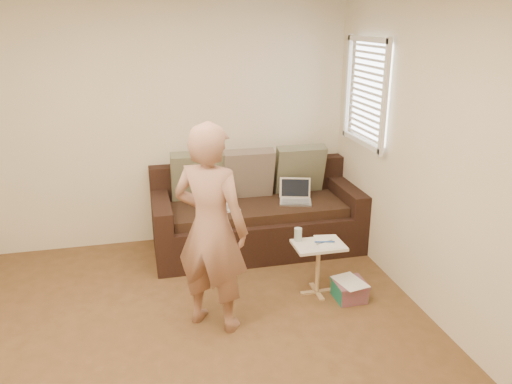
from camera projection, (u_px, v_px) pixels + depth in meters
floor at (195, 360)px, 3.74m from camera, size 4.50×4.50×0.00m
wall_back at (164, 126)px, 5.38m from camera, size 4.00×0.00×4.00m
wall_right at (457, 174)px, 3.76m from camera, size 0.00×4.50×4.50m
window_blinds at (367, 92)px, 5.00m from camera, size 0.12×0.88×1.08m
sofa at (257, 211)px, 5.43m from camera, size 2.20×0.95×0.85m
pillow_left at (197, 176)px, 5.41m from camera, size 0.55×0.29×0.57m
pillow_mid at (248, 174)px, 5.49m from camera, size 0.55×0.27×0.57m
pillow_right at (300, 169)px, 5.66m from camera, size 0.55×0.28×0.57m
laptop_silver at (296, 203)px, 5.41m from camera, size 0.39×0.33×0.22m
laptop_white at (222, 209)px, 5.22m from camera, size 0.36×0.29×0.23m
person at (211, 229)px, 3.92m from camera, size 0.75×0.71×1.70m
side_table at (318, 269)px, 4.58m from camera, size 0.45×0.31×0.49m
drinking_glass at (298, 234)px, 4.55m from camera, size 0.07×0.07×0.12m
scissors at (325, 242)px, 4.52m from camera, size 0.20×0.13×0.02m
paper_on_table at (328, 242)px, 4.54m from camera, size 0.25×0.33×0.00m
striped_box at (349, 290)px, 4.53m from camera, size 0.28×0.28×0.18m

